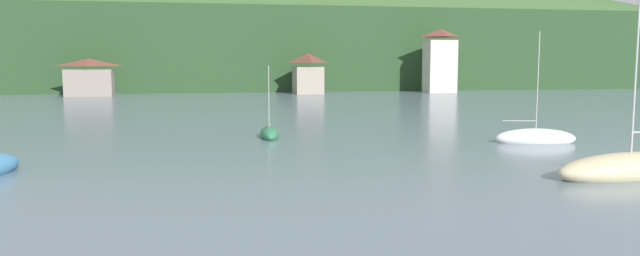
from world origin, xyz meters
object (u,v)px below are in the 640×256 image
object	(u,v)px
shore_building_westcentral	(308,74)
sailboat_mid_0	(536,138)
shore_building_central	(440,62)
shore_building_west	(89,78)
sailboat_mid_3	(630,169)
sailboat_far_4	(269,134)

from	to	relation	value
shore_building_westcentral	sailboat_mid_0	world-z (taller)	sailboat_mid_0
shore_building_westcentral	shore_building_central	xyz separation A→B (m)	(22.87, -0.82, 2.02)
shore_building_west	sailboat_mid_3	bearing A→B (deg)	-63.11
shore_building_west	sailboat_far_4	size ratio (longest dim) A/B	1.36
sailboat_mid_0	sailboat_far_4	distance (m)	18.21
shore_building_west	shore_building_westcentral	size ratio (longest dim) A/B	1.10
shore_building_central	sailboat_mid_0	size ratio (longest dim) A/B	1.40
shore_building_westcentral	sailboat_mid_3	xyz separation A→B (m)	(2.59, -73.88, -2.87)
shore_building_west	shore_building_central	bearing A→B (deg)	0.29
shore_building_west	shore_building_central	distance (m)	57.24
shore_building_west	shore_building_central	size ratio (longest dim) A/B	0.68
sailboat_mid_0	sailboat_far_4	world-z (taller)	sailboat_mid_0
shore_building_west	shore_building_westcentral	distance (m)	34.33
shore_building_central	sailboat_mid_3	distance (m)	75.98
sailboat_mid_0	shore_building_westcentral	bearing A→B (deg)	107.70
sailboat_mid_3	sailboat_far_4	bearing A→B (deg)	-55.70
sailboat_mid_0	sailboat_mid_3	xyz separation A→B (m)	(-1.97, -11.54, 0.07)
shore_building_west	sailboat_mid_0	xyz separation A→B (m)	(38.88, -61.22, -2.49)
shore_building_westcentral	sailboat_mid_3	size ratio (longest dim) A/B	0.55
shore_building_west	shore_building_westcentral	bearing A→B (deg)	1.86
sailboat_mid_0	sailboat_far_4	size ratio (longest dim) A/B	1.43
sailboat_far_4	sailboat_mid_0	bearing A→B (deg)	-107.20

